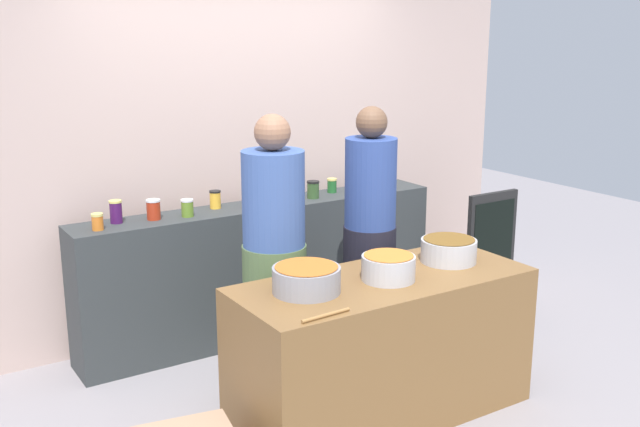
{
  "coord_description": "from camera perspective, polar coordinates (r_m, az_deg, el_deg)",
  "views": [
    {
      "loc": [
        -2.4,
        -3.4,
        2.17
      ],
      "look_at": [
        0.0,
        0.35,
        1.05
      ],
      "focal_mm": 41.91,
      "sensor_mm": 36.0,
      "label": 1
    }
  ],
  "objects": [
    {
      "name": "ground",
      "position": [
        4.69,
        2.37,
        -13.45
      ],
      "size": [
        12.0,
        12.0,
        0.0
      ],
      "primitive_type": "plane",
      "color": "gray"
    },
    {
      "name": "storefront_wall",
      "position": [
        5.45,
        -6.29,
        6.98
      ],
      "size": [
        4.8,
        0.12,
        3.0
      ],
      "primitive_type": "cube",
      "color": "#C0A498",
      "rests_on": "ground"
    },
    {
      "name": "display_shelf",
      "position": [
        5.37,
        -4.33,
        -4.27
      ],
      "size": [
        2.7,
        0.36,
        0.96
      ],
      "primitive_type": "cube",
      "color": "#313536",
      "rests_on": "ground"
    },
    {
      "name": "prep_table",
      "position": [
        4.29,
        4.75,
        -10.13
      ],
      "size": [
        1.7,
        0.7,
        0.82
      ],
      "primitive_type": "cube",
      "color": "brown",
      "rests_on": "ground"
    },
    {
      "name": "preserve_jar_0",
      "position": [
        4.75,
        -16.63,
        -0.6
      ],
      "size": [
        0.07,
        0.07,
        0.1
      ],
      "color": "orange",
      "rests_on": "display_shelf"
    },
    {
      "name": "preserve_jar_1",
      "position": [
        4.88,
        -15.32,
        0.14
      ],
      "size": [
        0.08,
        0.08,
        0.15
      ],
      "color": "#40154E",
      "rests_on": "display_shelf"
    },
    {
      "name": "preserve_jar_2",
      "position": [
        4.91,
        -12.6,
        0.31
      ],
      "size": [
        0.09,
        0.09,
        0.13
      ],
      "color": "#AA2E16",
      "rests_on": "display_shelf"
    },
    {
      "name": "preserve_jar_3",
      "position": [
        4.95,
        -10.09,
        0.43
      ],
      "size": [
        0.08,
        0.08,
        0.11
      ],
      "color": "olive",
      "rests_on": "display_shelf"
    },
    {
      "name": "preserve_jar_4",
      "position": [
        5.14,
        -8.01,
        1.07
      ],
      "size": [
        0.08,
        0.08,
        0.12
      ],
      "color": "gold",
      "rests_on": "display_shelf"
    },
    {
      "name": "preserve_jar_5",
      "position": [
        5.14,
        -5.13,
        1.13
      ],
      "size": [
        0.09,
        0.09,
        0.12
      ],
      "color": "#BE3628",
      "rests_on": "display_shelf"
    },
    {
      "name": "preserve_jar_6",
      "position": [
        5.29,
        -3.5,
        1.65
      ],
      "size": [
        0.07,
        0.07,
        0.14
      ],
      "color": "#AF390B",
      "rests_on": "display_shelf"
    },
    {
      "name": "preserve_jar_7",
      "position": [
        5.4,
        -0.53,
        1.84
      ],
      "size": [
        0.09,
        0.09,
        0.13
      ],
      "color": "#325028",
      "rests_on": "display_shelf"
    },
    {
      "name": "preserve_jar_8",
      "position": [
        5.59,
        0.92,
        2.16
      ],
      "size": [
        0.07,
        0.07,
        0.11
      ],
      "color": "#205C28",
      "rests_on": "display_shelf"
    },
    {
      "name": "preserve_jar_9",
      "position": [
        5.62,
        3.2,
        2.18
      ],
      "size": [
        0.09,
        0.09,
        0.1
      ],
      "color": "#47205D",
      "rests_on": "display_shelf"
    },
    {
      "name": "preserve_jar_10",
      "position": [
        5.84,
        4.73,
        2.76
      ],
      "size": [
        0.09,
        0.09,
        0.13
      ],
      "color": "#4E2C52",
      "rests_on": "display_shelf"
    },
    {
      "name": "cooking_pot_left",
      "position": [
        3.9,
        -1.04,
        -5.05
      ],
      "size": [
        0.36,
        0.36,
        0.14
      ],
      "color": "gray",
      "rests_on": "prep_table"
    },
    {
      "name": "cooking_pot_center",
      "position": [
        4.1,
        5.24,
        -4.13
      ],
      "size": [
        0.3,
        0.3,
        0.14
      ],
      "color": "#B7B7BC",
      "rests_on": "prep_table"
    },
    {
      "name": "cooking_pot_right",
      "position": [
        4.46,
        9.79,
        -2.79
      ],
      "size": [
        0.33,
        0.33,
        0.14
      ],
      "color": "#B7B7BC",
      "rests_on": "prep_table"
    },
    {
      "name": "wooden_spoon",
      "position": [
        3.6,
        0.45,
        -7.78
      ],
      "size": [
        0.28,
        0.04,
        0.02
      ],
      "primitive_type": "cylinder",
      "rotation": [
        1.57,
        0.0,
        1.63
      ],
      "color": "#9E703D",
      "rests_on": "prep_table"
    },
    {
      "name": "cook_with_tongs",
      "position": [
        4.45,
        -3.5,
        -4.34
      ],
      "size": [
        0.38,
        0.38,
        1.69
      ],
      "color": "#4E653E",
      "rests_on": "ground"
    },
    {
      "name": "cook_in_cap",
      "position": [
        4.82,
        3.8,
        -2.76
      ],
      "size": [
        0.34,
        0.34,
        1.69
      ],
      "color": "black",
      "rests_on": "ground"
    },
    {
      "name": "chalkboard_sign",
      "position": [
        5.89,
        12.91,
        -2.9
      ],
      "size": [
        0.48,
        0.05,
        0.95
      ],
      "color": "black",
      "rests_on": "ground"
    }
  ]
}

